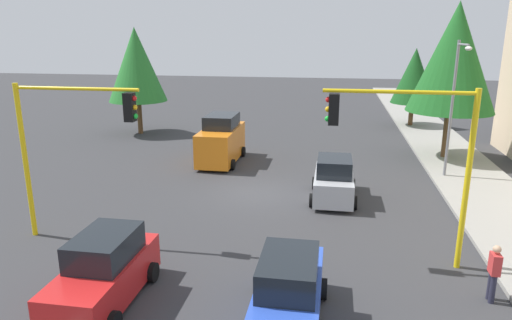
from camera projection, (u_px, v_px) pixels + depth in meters
ground_plane at (258, 193)px, 21.88m from camera, size 120.00×120.00×0.00m
sidewalk_kerb at (465, 172)px, 24.92m from camera, size 80.00×4.00×0.15m
traffic_signal_near_left at (410, 142)px, 14.18m from camera, size 0.36×4.59×5.76m
traffic_signal_near_right at (68, 132)px, 16.03m from camera, size 0.36×4.59×5.65m
street_lamp_curbside at (455, 96)px, 22.68m from camera, size 2.15×0.28×7.00m
tree_roadside_far at (414, 76)px, 36.39m from camera, size 3.43×3.43×6.23m
tree_opposite_side at (136, 65)px, 33.72m from camera, size 4.25×4.25×7.76m
tree_roadside_mid at (454, 58)px, 26.30m from camera, size 4.94×4.94×9.07m
delivery_van_orange at (221, 141)px, 26.91m from camera, size 4.80×2.22×2.77m
car_silver at (334, 180)px, 20.90m from camera, size 3.94×2.03×1.98m
car_blue at (289, 293)px, 11.82m from camera, size 4.17×1.93×1.98m
car_red at (104, 272)px, 12.83m from camera, size 4.17×1.96×1.98m
pedestrian_crossing at (494, 272)px, 12.83m from camera, size 0.40×0.24×1.70m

